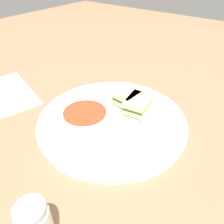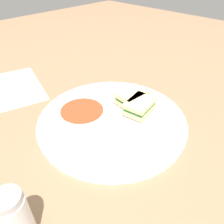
% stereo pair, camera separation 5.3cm
% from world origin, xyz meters
% --- Properties ---
extents(ground_plane, '(2.40, 2.40, 0.00)m').
position_xyz_m(ground_plane, '(0.00, 0.00, 0.00)').
color(ground_plane, '#8E6B4C').
extents(plate, '(0.36, 0.36, 0.02)m').
position_xyz_m(plate, '(0.00, 0.00, 0.01)').
color(plate, white).
rests_on(plate, ground_plane).
extents(soup_bowl, '(0.11, 0.11, 0.06)m').
position_xyz_m(soup_bowl, '(-0.01, -0.08, 0.05)').
color(soup_bowl, white).
rests_on(soup_bowl, plate).
extents(spoon, '(0.07, 0.09, 0.01)m').
position_xyz_m(spoon, '(-0.07, -0.06, 0.02)').
color(spoon, silver).
rests_on(spoon, plate).
extents(sandwich_half_near, '(0.07, 0.09, 0.03)m').
position_xyz_m(sandwich_half_near, '(0.03, 0.07, 0.03)').
color(sandwich_half_near, '#DBBC7F').
rests_on(sandwich_half_near, plate).
extents(sandwich_half_far, '(0.06, 0.08, 0.03)m').
position_xyz_m(sandwich_half_far, '(-0.01, 0.09, 0.03)').
color(sandwich_half_far, '#DBBC7F').
rests_on(sandwich_half_far, plate).
extents(salt_shaker, '(0.04, 0.04, 0.10)m').
position_xyz_m(salt_shaker, '(0.09, -0.29, 0.05)').
color(salt_shaker, silver).
rests_on(salt_shaker, ground_plane).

